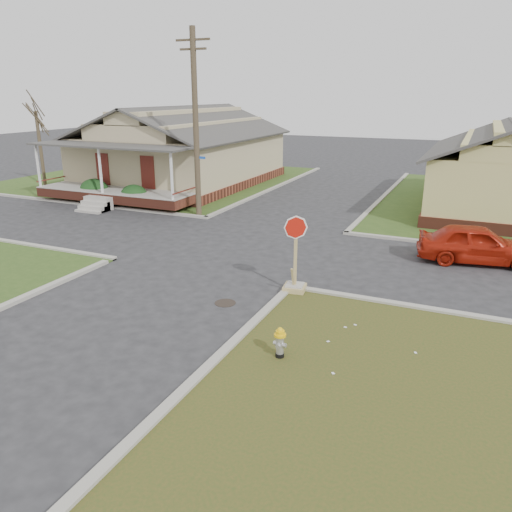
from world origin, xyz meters
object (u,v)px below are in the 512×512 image
at_px(utility_pole, 196,123).
at_px(fire_hydrant, 280,341).
at_px(stop_sign, 295,275).
at_px(red_sedan, 477,244).

height_order(utility_pole, fire_hydrant, utility_pole).
relative_size(utility_pole, stop_sign, 3.66).
bearing_deg(fire_hydrant, stop_sign, 110.97).
xyz_separation_m(utility_pole, red_sedan, (13.19, -2.18, -3.94)).
distance_m(utility_pole, stop_sign, 11.83).
relative_size(stop_sign, red_sedan, 0.58).
bearing_deg(red_sedan, stop_sign, 126.95).
xyz_separation_m(fire_hydrant, stop_sign, (-1.11, 4.12, 0.11)).
height_order(utility_pole, red_sedan, utility_pole).
distance_m(stop_sign, red_sedan, 7.57).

